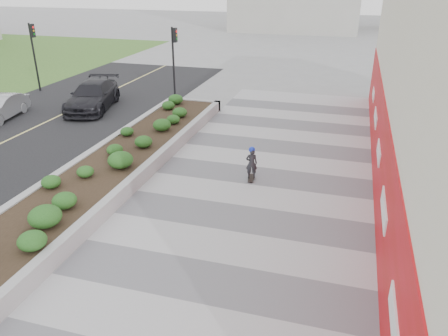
% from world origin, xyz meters
% --- Properties ---
extents(ground, '(160.00, 160.00, 0.00)m').
position_xyz_m(ground, '(0.00, 0.00, 0.00)').
color(ground, gray).
rests_on(ground, ground).
extents(walkway, '(8.00, 36.00, 0.01)m').
position_xyz_m(walkway, '(0.00, 3.00, 0.01)').
color(walkway, '#A8A8AD').
rests_on(walkway, ground).
extents(planter, '(3.00, 18.00, 0.90)m').
position_xyz_m(planter, '(-5.50, 7.00, 0.42)').
color(planter, '#9E9EA0').
rests_on(planter, ground).
extents(traffic_signal_near, '(0.33, 0.28, 4.20)m').
position_xyz_m(traffic_signal_near, '(-7.23, 17.50, 2.76)').
color(traffic_signal_near, black).
rests_on(traffic_signal_near, ground).
extents(traffic_signal_far, '(0.33, 0.28, 4.20)m').
position_xyz_m(traffic_signal_far, '(-16.43, 17.00, 2.76)').
color(traffic_signal_far, black).
rests_on(traffic_signal_far, ground).
extents(manhole_cover, '(0.44, 0.44, 0.01)m').
position_xyz_m(manhole_cover, '(0.50, 3.00, 0.00)').
color(manhole_cover, '#595654').
rests_on(manhole_cover, ground).
extents(skateboarder, '(0.48, 0.74, 1.30)m').
position_xyz_m(skateboarder, '(-0.37, 7.82, 0.66)').
color(skateboarder, beige).
rests_on(skateboarder, ground).
extents(car_silver, '(1.89, 3.91, 1.24)m').
position_xyz_m(car_silver, '(-14.53, 11.32, 0.62)').
color(car_silver, '#AAACB2').
rests_on(car_silver, ground).
extents(car_dark, '(3.21, 5.42, 1.47)m').
position_xyz_m(car_dark, '(-10.92, 14.34, 0.74)').
color(car_dark, black).
rests_on(car_dark, ground).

